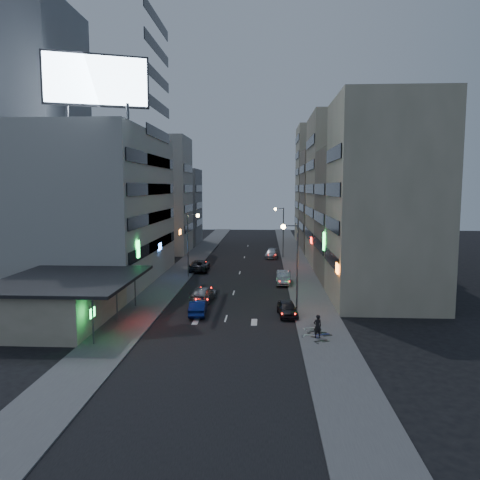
# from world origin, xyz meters

# --- Properties ---
(ground) EXTENTS (180.00, 180.00, 0.00)m
(ground) POSITION_xyz_m (0.00, 0.00, 0.00)
(ground) COLOR black
(ground) RESTS_ON ground
(sidewalk_left) EXTENTS (4.00, 120.00, 0.12)m
(sidewalk_left) POSITION_xyz_m (-8.00, 30.00, 0.06)
(sidewalk_left) COLOR #4C4C4F
(sidewalk_left) RESTS_ON ground
(sidewalk_right) EXTENTS (4.00, 120.00, 0.12)m
(sidewalk_right) POSITION_xyz_m (8.00, 30.00, 0.06)
(sidewalk_right) COLOR #4C4C4F
(sidewalk_right) RESTS_ON ground
(food_court) EXTENTS (11.00, 13.00, 3.88)m
(food_court) POSITION_xyz_m (-13.90, 2.00, 1.98)
(food_court) COLOR #C2B398
(food_court) RESTS_ON ground
(white_building) EXTENTS (14.00, 24.00, 18.00)m
(white_building) POSITION_xyz_m (-17.00, 20.00, 9.00)
(white_building) COLOR #A5A5A1
(white_building) RESTS_ON ground
(grey_tower) EXTENTS (10.00, 14.00, 34.00)m
(grey_tower) POSITION_xyz_m (-26.00, 23.00, 17.00)
(grey_tower) COLOR gray
(grey_tower) RESTS_ON ground
(shophouse_near) EXTENTS (10.00, 11.00, 20.00)m
(shophouse_near) POSITION_xyz_m (15.00, 10.50, 10.00)
(shophouse_near) COLOR #C2B398
(shophouse_near) RESTS_ON ground
(shophouse_mid) EXTENTS (11.00, 12.00, 16.00)m
(shophouse_mid) POSITION_xyz_m (15.50, 22.00, 8.00)
(shophouse_mid) COLOR gray
(shophouse_mid) RESTS_ON ground
(shophouse_far) EXTENTS (10.00, 14.00, 22.00)m
(shophouse_far) POSITION_xyz_m (15.00, 35.00, 11.00)
(shophouse_far) COLOR #C2B398
(shophouse_far) RESTS_ON ground
(far_left_a) EXTENTS (11.00, 10.00, 20.00)m
(far_left_a) POSITION_xyz_m (-15.50, 45.00, 10.00)
(far_left_a) COLOR #A5A5A1
(far_left_a) RESTS_ON ground
(far_left_b) EXTENTS (12.00, 10.00, 15.00)m
(far_left_b) POSITION_xyz_m (-16.00, 58.00, 7.50)
(far_left_b) COLOR gray
(far_left_b) RESTS_ON ground
(far_right_a) EXTENTS (11.00, 12.00, 18.00)m
(far_right_a) POSITION_xyz_m (15.50, 50.00, 9.00)
(far_right_a) COLOR gray
(far_right_a) RESTS_ON ground
(far_right_b) EXTENTS (12.00, 12.00, 24.00)m
(far_right_b) POSITION_xyz_m (16.00, 64.00, 12.00)
(far_right_b) COLOR #C2B398
(far_right_b) RESTS_ON ground
(billboard) EXTENTS (9.52, 3.75, 6.20)m
(billboard) POSITION_xyz_m (-12.99, 9.97, 21.66)
(billboard) COLOR #595B60
(billboard) RESTS_ON white_building
(street_lamp_right_near) EXTENTS (1.60, 0.44, 8.02)m
(street_lamp_right_near) POSITION_xyz_m (5.90, 6.00, 5.36)
(street_lamp_right_near) COLOR #595B60
(street_lamp_right_near) RESTS_ON sidewalk_right
(street_lamp_left) EXTENTS (1.60, 0.44, 8.02)m
(street_lamp_left) POSITION_xyz_m (-5.90, 22.00, 5.36)
(street_lamp_left) COLOR #595B60
(street_lamp_left) RESTS_ON sidewalk_left
(street_lamp_right_far) EXTENTS (1.60, 0.44, 8.02)m
(street_lamp_right_far) POSITION_xyz_m (5.90, 40.00, 5.36)
(street_lamp_right_far) COLOR #595B60
(street_lamp_right_far) RESTS_ON sidewalk_right
(parked_car_right_near) EXTENTS (1.97, 4.14, 1.36)m
(parked_car_right_near) POSITION_xyz_m (5.40, 5.12, 0.68)
(parked_car_right_near) COLOR black
(parked_car_right_near) RESTS_ON ground
(parked_car_right_mid) EXTENTS (1.88, 4.74, 1.53)m
(parked_car_right_mid) POSITION_xyz_m (5.60, 19.04, 0.77)
(parked_car_right_mid) COLOR #A8ADB1
(parked_car_right_mid) RESTS_ON ground
(parked_car_left) EXTENTS (2.67, 5.55, 1.53)m
(parked_car_left) POSITION_xyz_m (-5.60, 27.12, 0.76)
(parked_car_left) COLOR #2B2C31
(parked_car_left) RESTS_ON ground
(parked_car_right_far) EXTENTS (2.29, 4.92, 1.39)m
(parked_car_right_far) POSITION_xyz_m (4.44, 39.63, 0.70)
(parked_car_right_far) COLOR #ABB0B4
(parked_car_right_far) RESTS_ON ground
(road_car_blue) EXTENTS (1.64, 4.13, 1.34)m
(road_car_blue) POSITION_xyz_m (-2.60, 5.10, 0.67)
(road_car_blue) COLOR navy
(road_car_blue) RESTS_ON ground
(road_car_silver) EXTENTS (2.55, 5.07, 1.41)m
(road_car_silver) POSITION_xyz_m (-2.84, 10.16, 0.71)
(road_car_silver) COLOR #9DA0A5
(road_car_silver) RESTS_ON ground
(person) EXTENTS (0.75, 0.61, 1.78)m
(person) POSITION_xyz_m (7.38, -1.21, 1.01)
(person) COLOR black
(person) RESTS_ON sidewalk_right
(scooter_black_a) EXTENTS (1.17, 1.77, 1.03)m
(scooter_black_a) POSITION_xyz_m (8.03, -1.59, 0.63)
(scooter_black_a) COLOR black
(scooter_black_a) RESTS_ON sidewalk_right
(scooter_silver_a) EXTENTS (1.18, 2.00, 1.16)m
(scooter_silver_a) POSITION_xyz_m (7.69, -0.82, 0.70)
(scooter_silver_a) COLOR silver
(scooter_silver_a) RESTS_ON sidewalk_right
(scooter_blue) EXTENTS (1.38, 2.16, 1.25)m
(scooter_blue) POSITION_xyz_m (8.37, -0.10, 0.75)
(scooter_blue) COLOR navy
(scooter_blue) RESTS_ON sidewalk_right
(scooter_black_b) EXTENTS (1.28, 2.16, 1.25)m
(scooter_black_b) POSITION_xyz_m (8.31, 0.10, 0.75)
(scooter_black_b) COLOR black
(scooter_black_b) RESTS_ON sidewalk_right
(scooter_silver_b) EXTENTS (0.97, 1.80, 1.04)m
(scooter_silver_b) POSITION_xyz_m (7.58, 1.47, 0.64)
(scooter_silver_b) COLOR #B6B8BE
(scooter_silver_b) RESTS_ON sidewalk_right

